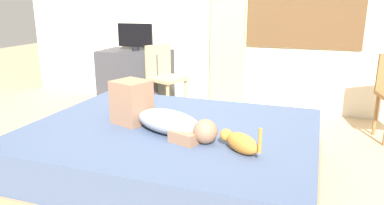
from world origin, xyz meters
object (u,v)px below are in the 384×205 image
object	(u,v)px
bed	(172,153)
cat	(240,142)
chair_by_desk	(164,74)
cup	(156,48)
desk	(136,78)
person_lying	(158,115)
tv_monitor	(135,37)

from	to	relation	value
bed	cat	world-z (taller)	cat
chair_by_desk	cup	bearing A→B (deg)	126.50
cat	desk	distance (m)	2.86
cup	chair_by_desk	bearing A→B (deg)	-53.50
chair_by_desk	bed	bearing A→B (deg)	-64.55
bed	person_lying	size ratio (longest dim) A/B	2.42
cat	chair_by_desk	size ratio (longest dim) A/B	0.36
tv_monitor	cup	distance (m)	0.31
bed	cup	xyz separation A→B (m)	(-0.99, 1.90, 0.57)
bed	cat	size ratio (longest dim) A/B	7.28
bed	cup	size ratio (longest dim) A/B	26.46
desk	tv_monitor	size ratio (longest dim) A/B	1.87
cup	chair_by_desk	distance (m)	0.49
desk	chair_by_desk	distance (m)	0.61
bed	cat	bearing A→B (deg)	-26.98
bed	desk	world-z (taller)	desk
person_lying	cat	world-z (taller)	person_lying
tv_monitor	cup	xyz separation A→B (m)	(0.27, 0.06, -0.14)
person_lying	desk	distance (m)	2.29
chair_by_desk	person_lying	bearing A→B (deg)	-67.77
person_lying	tv_monitor	distance (m)	2.30
desk	cat	bearing A→B (deg)	-48.70
person_lying	chair_by_desk	xyz separation A→B (m)	(-0.68, 1.66, -0.04)
person_lying	cup	size ratio (longest dim) A/B	10.96
bed	tv_monitor	distance (m)	2.34
bed	cup	world-z (taller)	cup
tv_monitor	chair_by_desk	xyz separation A→B (m)	(0.52, -0.27, -0.41)
bed	cup	bearing A→B (deg)	117.56
desk	person_lying	bearing A→B (deg)	-57.91
person_lying	tv_monitor	xyz separation A→B (m)	(-1.20, 1.93, 0.37)
chair_by_desk	tv_monitor	bearing A→B (deg)	152.47
person_lying	chair_by_desk	world-z (taller)	chair_by_desk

